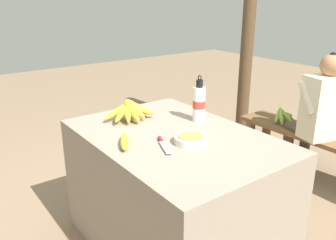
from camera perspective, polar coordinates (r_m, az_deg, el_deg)
market_counter at (r=2.13m, az=0.99°, el=-11.82°), size 1.21×0.84×0.75m
banana_bunch_ripe at (r=2.18m, az=-6.13°, el=1.57°), size 0.19×0.32×0.14m
serving_bowl at (r=1.85m, az=3.73°, el=-2.99°), size 0.18×0.18×0.04m
water_bottle at (r=2.15m, az=4.99°, el=2.71°), size 0.08×0.08×0.28m
loose_banana_front at (r=1.83m, az=-7.02°, el=-3.45°), size 0.20×0.14×0.04m
knife at (r=1.83m, az=-0.88°, el=-3.69°), size 0.20×0.10×0.02m
wooden_bench at (r=3.16m, az=22.60°, el=-3.28°), size 1.37×0.32×0.41m
seated_vendor at (r=3.05m, az=23.21°, el=1.39°), size 0.46×0.43×1.08m
banana_bunch_green at (r=3.29m, az=17.93°, el=0.71°), size 0.18×0.28×0.15m
support_post_near at (r=3.77m, az=12.70°, el=13.37°), size 0.13×0.13×2.22m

